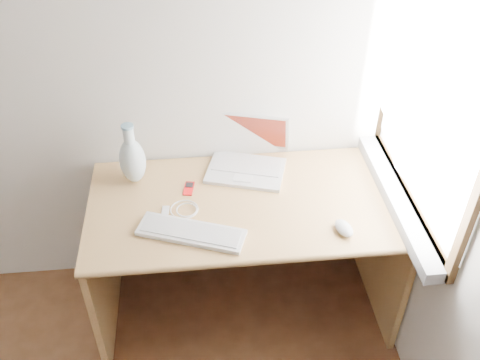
{
  "coord_description": "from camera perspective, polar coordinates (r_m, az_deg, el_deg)",
  "views": [
    {
      "loc": [
        0.8,
        -0.44,
        2.36
      ],
      "look_at": [
        0.99,
        1.35,
        0.91
      ],
      "focal_mm": 40.0,
      "sensor_mm": 36.0,
      "label": 1
    }
  ],
  "objects": [
    {
      "name": "window",
      "position": [
        2.25,
        19.19,
        7.72
      ],
      "size": [
        0.11,
        0.99,
        1.1
      ],
      "color": "white",
      "rests_on": "right_wall"
    },
    {
      "name": "desk",
      "position": [
        2.65,
        0.4,
        -4.62
      ],
      "size": [
        1.44,
        0.72,
        0.76
      ],
      "color": "tan",
      "rests_on": "floor"
    },
    {
      "name": "cable_coil",
      "position": [
        2.4,
        -5.97,
        -3.14
      ],
      "size": [
        0.17,
        0.17,
        0.01
      ],
      "primitive_type": "torus",
      "rotation": [
        0.0,
        0.0,
        0.42
      ],
      "color": "white",
      "rests_on": "desk"
    },
    {
      "name": "ipod",
      "position": [
        2.51,
        -5.49,
        -0.9
      ],
      "size": [
        0.06,
        0.1,
        0.01
      ],
      "rotation": [
        0.0,
        0.0,
        -0.18
      ],
      "color": "red",
      "rests_on": "desk"
    },
    {
      "name": "remote",
      "position": [
        2.4,
        -7.99,
        -3.45
      ],
      "size": [
        0.04,
        0.09,
        0.01
      ],
      "primitive_type": "cube",
      "rotation": [
        0.0,
        0.0,
        -0.09
      ],
      "color": "white",
      "rests_on": "desk"
    },
    {
      "name": "back_wall",
      "position": [
        2.57,
        -23.91,
        11.06
      ],
      "size": [
        3.5,
        0.04,
        2.6
      ],
      "primitive_type": "cube",
      "color": "silver",
      "rests_on": "floor"
    },
    {
      "name": "vase",
      "position": [
        2.52,
        -11.41,
        2.2
      ],
      "size": [
        0.12,
        0.12,
        0.31
      ],
      "color": "white",
      "rests_on": "desk"
    },
    {
      "name": "laptop",
      "position": [
        2.6,
        0.5,
        2.47
      ],
      "size": [
        0.42,
        0.4,
        0.25
      ],
      "rotation": [
        0.0,
        0.0,
        -0.29
      ],
      "color": "white",
      "rests_on": "desk"
    },
    {
      "name": "mouse",
      "position": [
        2.32,
        11.03,
        -5.06
      ],
      "size": [
        0.09,
        0.12,
        0.04
      ],
      "primitive_type": "ellipsoid",
      "rotation": [
        0.0,
        0.0,
        0.27
      ],
      "color": "white",
      "rests_on": "desk"
    },
    {
      "name": "external_keyboard",
      "position": [
        2.28,
        -5.22,
        -5.57
      ],
      "size": [
        0.48,
        0.29,
        0.02
      ],
      "rotation": [
        0.0,
        0.0,
        -0.36
      ],
      "color": "white",
      "rests_on": "desk"
    }
  ]
}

